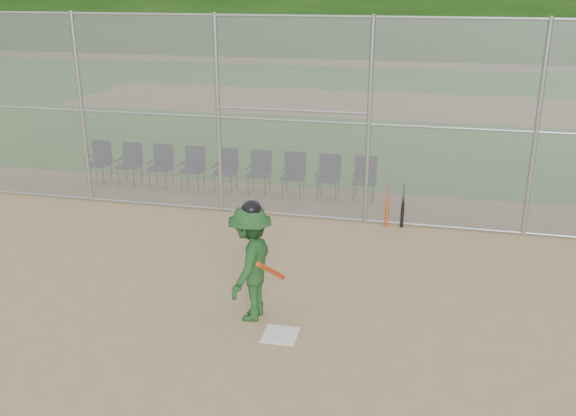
# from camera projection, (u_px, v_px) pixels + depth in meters

# --- Properties ---
(ground) EXTENTS (100.00, 100.00, 0.00)m
(ground) POSITION_uv_depth(u_px,v_px,m) (245.00, 349.00, 8.42)
(ground) COLOR tan
(ground) RESTS_ON ground
(grass_strip) EXTENTS (100.00, 100.00, 0.00)m
(grass_strip) POSITION_uv_depth(u_px,v_px,m) (377.00, 104.00, 24.94)
(grass_strip) COLOR #2B6D20
(grass_strip) RESTS_ON ground
(dirt_patch_far) EXTENTS (24.00, 24.00, 0.00)m
(dirt_patch_far) POSITION_uv_depth(u_px,v_px,m) (377.00, 104.00, 24.94)
(dirt_patch_far) COLOR tan
(dirt_patch_far) RESTS_ON ground
(backstop_fence) EXTENTS (16.09, 0.09, 4.00)m
(backstop_fence) POSITION_uv_depth(u_px,v_px,m) (317.00, 118.00, 12.32)
(backstop_fence) COLOR gray
(backstop_fence) RESTS_ON ground
(home_plate) EXTENTS (0.47, 0.47, 0.02)m
(home_plate) POSITION_uv_depth(u_px,v_px,m) (280.00, 335.00, 8.73)
(home_plate) COLOR silver
(home_plate) RESTS_ON ground
(batter_at_plate) EXTENTS (0.88, 1.34, 1.77)m
(batter_at_plate) POSITION_uv_depth(u_px,v_px,m) (251.00, 262.00, 8.94)
(batter_at_plate) COLOR #1C471E
(batter_at_plate) RESTS_ON ground
(spare_bats) EXTENTS (0.36, 0.26, 0.84)m
(spare_bats) POSITION_uv_depth(u_px,v_px,m) (395.00, 205.00, 12.53)
(spare_bats) COLOR #D84C14
(spare_bats) RESTS_ON ground
(chair_0) EXTENTS (0.54, 0.52, 0.96)m
(chair_0) POSITION_uv_depth(u_px,v_px,m) (98.00, 163.00, 15.22)
(chair_0) COLOR black
(chair_0) RESTS_ON ground
(chair_1) EXTENTS (0.54, 0.52, 0.96)m
(chair_1) POSITION_uv_depth(u_px,v_px,m) (129.00, 165.00, 15.05)
(chair_1) COLOR black
(chair_1) RESTS_ON ground
(chair_2) EXTENTS (0.54, 0.52, 0.96)m
(chair_2) POSITION_uv_depth(u_px,v_px,m) (160.00, 167.00, 14.89)
(chair_2) COLOR black
(chair_2) RESTS_ON ground
(chair_3) EXTENTS (0.54, 0.52, 0.96)m
(chair_3) POSITION_uv_depth(u_px,v_px,m) (192.00, 169.00, 14.72)
(chair_3) COLOR black
(chair_3) RESTS_ON ground
(chair_4) EXTENTS (0.54, 0.52, 0.96)m
(chair_4) POSITION_uv_depth(u_px,v_px,m) (225.00, 171.00, 14.55)
(chair_4) COLOR black
(chair_4) RESTS_ON ground
(chair_5) EXTENTS (0.54, 0.52, 0.96)m
(chair_5) POSITION_uv_depth(u_px,v_px,m) (259.00, 173.00, 14.39)
(chair_5) COLOR black
(chair_5) RESTS_ON ground
(chair_6) EXTENTS (0.54, 0.52, 0.96)m
(chair_6) POSITION_uv_depth(u_px,v_px,m) (293.00, 175.00, 14.22)
(chair_6) COLOR black
(chair_6) RESTS_ON ground
(chair_7) EXTENTS (0.54, 0.52, 0.96)m
(chair_7) POSITION_uv_depth(u_px,v_px,m) (328.00, 178.00, 14.05)
(chair_7) COLOR black
(chair_7) RESTS_ON ground
(chair_8) EXTENTS (0.54, 0.52, 0.96)m
(chair_8) POSITION_uv_depth(u_px,v_px,m) (364.00, 180.00, 13.89)
(chair_8) COLOR black
(chair_8) RESTS_ON ground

